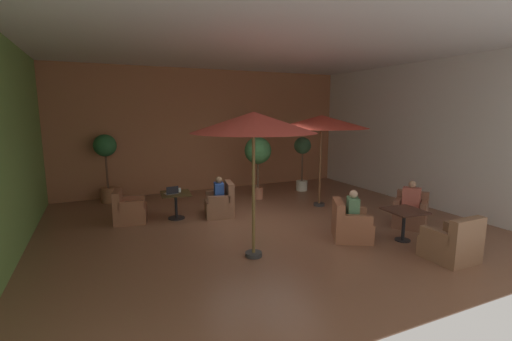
{
  "coord_description": "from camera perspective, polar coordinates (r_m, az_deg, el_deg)",
  "views": [
    {
      "loc": [
        -3.52,
        -7.36,
        2.72
      ],
      "look_at": [
        0.0,
        0.45,
        1.27
      ],
      "focal_mm": 24.62,
      "sensor_mm": 36.0,
      "label": 1
    }
  ],
  "objects": [
    {
      "name": "potted_tree_mid_right",
      "position": [
        12.11,
        7.54,
        2.61
      ],
      "size": [
        0.58,
        0.58,
        1.85
      ],
      "color": "beige",
      "rests_on": "ground_plane"
    },
    {
      "name": "iced_drink_cup",
      "position": [
        9.21,
        -12.35,
        -3.1
      ],
      "size": [
        0.08,
        0.08,
        0.11
      ],
      "primitive_type": "cylinder",
      "color": "white",
      "rests_on": "cafe_table_front_left"
    },
    {
      "name": "cafe_table_front_right",
      "position": [
        8.07,
        22.95,
        -6.78
      ],
      "size": [
        0.79,
        0.79,
        0.67
      ],
      "color": "black",
      "rests_on": "ground_plane"
    },
    {
      "name": "ground_plane",
      "position": [
        8.6,
        1.24,
        -8.88
      ],
      "size": [
        10.16,
        8.94,
        0.02
      ],
      "primitive_type": "cube",
      "color": "brown"
    },
    {
      "name": "patron_blue_shirt",
      "position": [
        9.21,
        -6.05,
        -3.17
      ],
      "size": [
        0.3,
        0.41,
        0.62
      ],
      "color": "#284CA4",
      "rests_on": "ground_plane"
    },
    {
      "name": "wall_right_plain",
      "position": [
        11.31,
        25.11,
        5.37
      ],
      "size": [
        0.08,
        8.94,
        4.12
      ],
      "primitive_type": "cube",
      "color": "silver",
      "rests_on": "ground_plane"
    },
    {
      "name": "patio_umbrella_tall_red",
      "position": [
        6.3,
        -0.41,
        7.71
      ],
      "size": [
        2.27,
        2.27,
        2.71
      ],
      "color": "#2D2D2D",
      "rests_on": "ground_plane"
    },
    {
      "name": "armchair_front_right_east",
      "position": [
        7.48,
        29.26,
        -10.43
      ],
      "size": [
        0.78,
        0.8,
        0.87
      ],
      "color": "brown",
      "rests_on": "ground_plane"
    },
    {
      "name": "armchair_front_right_south",
      "position": [
        9.19,
        23.79,
        -6.43
      ],
      "size": [
        0.99,
        0.99,
        0.81
      ],
      "color": "brown",
      "rests_on": "ground_plane"
    },
    {
      "name": "wall_left_accent",
      "position": [
        7.55,
        -35.81,
        2.81
      ],
      "size": [
        0.08,
        8.94,
        4.12
      ],
      "primitive_type": "cube",
      "color": "#6A9948",
      "rests_on": "ground_plane"
    },
    {
      "name": "armchair_front_left_east",
      "position": [
        9.29,
        -19.97,
        -6.08
      ],
      "size": [
        0.86,
        0.86,
        0.81
      ],
      "color": "#91563A",
      "rests_on": "ground_plane"
    },
    {
      "name": "patio_umbrella_center_beige",
      "position": [
        10.09,
        10.61,
        7.74
      ],
      "size": [
        2.62,
        2.62,
        2.61
      ],
      "color": "#2D2D2D",
      "rests_on": "ground_plane"
    },
    {
      "name": "patron_by_window",
      "position": [
        7.78,
        15.47,
        -5.73
      ],
      "size": [
        0.38,
        0.44,
        0.64
      ],
      "color": "#517D55",
      "rests_on": "ground_plane"
    },
    {
      "name": "potted_tree_left_corner",
      "position": [
        10.82,
        0.31,
        2.81
      ],
      "size": [
        0.83,
        0.83,
        1.94
      ],
      "color": "#AC694B",
      "rests_on": "ground_plane"
    },
    {
      "name": "wall_back_brick",
      "position": [
        12.33,
        -7.68,
        6.46
      ],
      "size": [
        10.16,
        0.08,
        4.12
      ],
      "primitive_type": "cube",
      "color": "#A46442",
      "rests_on": "ground_plane"
    },
    {
      "name": "open_laptop",
      "position": [
        9.05,
        -13.54,
        -3.4
      ],
      "size": [
        0.34,
        0.27,
        0.2
      ],
      "color": "#9EA0A5",
      "rests_on": "cafe_table_front_left"
    },
    {
      "name": "cafe_table_front_left",
      "position": [
        9.2,
        -12.9,
        -4.57
      ],
      "size": [
        0.79,
        0.79,
        0.67
      ],
      "color": "black",
      "rests_on": "ground_plane"
    },
    {
      "name": "armchair_front_left_north",
      "position": [
        9.3,
        -5.73,
        -5.4
      ],
      "size": [
        0.85,
        0.91,
        0.89
      ],
      "color": "brown",
      "rests_on": "ground_plane"
    },
    {
      "name": "ceiling_slab",
      "position": [
        8.29,
        1.35,
        19.58
      ],
      "size": [
        10.16,
        8.94,
        0.06
      ],
      "primitive_type": "cube",
      "color": "silver",
      "rests_on": "wall_back_brick"
    },
    {
      "name": "patron_with_friend",
      "position": [
        9.05,
        23.94,
        -3.94
      ],
      "size": [
        0.39,
        0.44,
        0.68
      ],
      "color": "#AF5446",
      "rests_on": "ground_plane"
    },
    {
      "name": "armchair_front_right_north",
      "position": [
        7.88,
        15.04,
        -8.54
      ],
      "size": [
        1.08,
        1.09,
        0.83
      ],
      "color": "#92563A",
      "rests_on": "ground_plane"
    },
    {
      "name": "potted_tree_mid_left",
      "position": [
        11.35,
        -23.21,
        1.95
      ],
      "size": [
        0.66,
        0.66,
        2.05
      ],
      "color": "#A16440",
      "rests_on": "ground_plane"
    }
  ]
}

